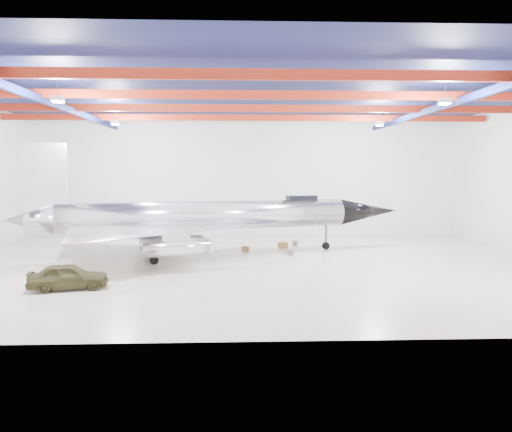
{
  "coord_description": "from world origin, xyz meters",
  "views": [
    {
      "loc": [
        -0.93,
        -32.12,
        5.96
      ],
      "look_at": [
        0.4,
        2.0,
        2.97
      ],
      "focal_mm": 35.0,
      "sensor_mm": 36.0,
      "label": 1
    }
  ],
  "objects": [
    {
      "name": "jet_aircraft",
      "position": [
        -3.03,
        3.62,
        2.58
      ],
      "size": [
        28.43,
        20.12,
        7.88
      ],
      "rotation": [
        0.0,
        0.0,
        0.26
      ],
      "color": "silver",
      "rests_on": "floor"
    },
    {
      "name": "floor",
      "position": [
        0.0,
        0.0,
        0.0
      ],
      "size": [
        40.0,
        40.0,
        0.0
      ],
      "primitive_type": "plane",
      "color": "beige",
      "rests_on": "ground"
    },
    {
      "name": "toolbox_red",
      "position": [
        -3.77,
        9.04,
        0.16
      ],
      "size": [
        0.5,
        0.41,
        0.33
      ],
      "primitive_type": "cube",
      "rotation": [
        0.0,
        0.0,
        -0.08
      ],
      "color": "maroon",
      "rests_on": "floor"
    },
    {
      "name": "crate_ply",
      "position": [
        -7.26,
        4.77,
        0.2
      ],
      "size": [
        0.66,
        0.57,
        0.41
      ],
      "primitive_type": "cube",
      "rotation": [
        0.0,
        0.0,
        0.19
      ],
      "color": "olive",
      "rests_on": "floor"
    },
    {
      "name": "engine_drum",
      "position": [
        2.95,
        3.36,
        0.2
      ],
      "size": [
        0.59,
        0.59,
        0.41
      ],
      "primitive_type": "cylinder",
      "rotation": [
        0.0,
        0.0,
        0.38
      ],
      "color": "#59595B",
      "rests_on": "floor"
    },
    {
      "name": "ceiling",
      "position": [
        0.0,
        0.0,
        11.0
      ],
      "size": [
        40.0,
        40.0,
        0.0
      ],
      "primitive_type": "plane",
      "rotation": [
        3.14,
        0.0,
        0.0
      ],
      "color": "#0A0F38",
      "rests_on": "wall_back"
    },
    {
      "name": "ceiling_structure",
      "position": [
        0.0,
        0.0,
        10.32
      ],
      "size": [
        39.5,
        29.5,
        1.08
      ],
      "color": "maroon",
      "rests_on": "ceiling"
    },
    {
      "name": "spares_box",
      "position": [
        3.83,
        7.94,
        0.2
      ],
      "size": [
        0.57,
        0.57,
        0.4
      ],
      "primitive_type": "cylinder",
      "rotation": [
        0.0,
        0.0,
        -0.37
      ],
      "color": "#59595B",
      "rests_on": "floor"
    },
    {
      "name": "jeep",
      "position": [
        -9.54,
        -6.7,
        0.67
      ],
      "size": [
        4.19,
        2.43,
        1.34
      ],
      "primitive_type": "imported",
      "rotation": [
        0.0,
        0.0,
        1.8
      ],
      "color": "#3B371D",
      "rests_on": "floor"
    },
    {
      "name": "wall_back",
      "position": [
        0.0,
        15.0,
        5.5
      ],
      "size": [
        40.0,
        0.0,
        40.0
      ],
      "primitive_type": "plane",
      "rotation": [
        1.57,
        0.0,
        0.0
      ],
      "color": "silver",
      "rests_on": "floor"
    },
    {
      "name": "parts_bin",
      "position": [
        2.71,
        6.7,
        0.23
      ],
      "size": [
        0.8,
        0.74,
        0.45
      ],
      "primitive_type": "cube",
      "rotation": [
        0.0,
        0.0,
        0.42
      ],
      "color": "olive",
      "rests_on": "floor"
    },
    {
      "name": "crate_small",
      "position": [
        -6.63,
        7.49,
        0.14
      ],
      "size": [
        0.49,
        0.45,
        0.28
      ],
      "primitive_type": "cube",
      "rotation": [
        0.0,
        0.0,
        -0.37
      ],
      "color": "#59595B",
      "rests_on": "floor"
    },
    {
      "name": "oil_barrel",
      "position": [
        -0.28,
        5.34,
        0.18
      ],
      "size": [
        0.6,
        0.53,
        0.35
      ],
      "primitive_type": "cube",
      "rotation": [
        0.0,
        0.0,
        -0.3
      ],
      "color": "olive",
      "rests_on": "floor"
    }
  ]
}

